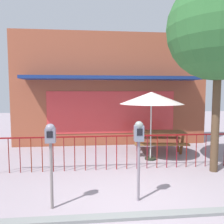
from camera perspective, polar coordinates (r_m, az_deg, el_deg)
The scene contains 9 objects.
ground at distance 4.74m, azimuth 6.06°, elevation -22.13°, with size 40.00×40.00×0.00m, color gray.
pub_storefront at distance 9.23m, azimuth -0.20°, elevation 5.83°, with size 7.94×1.42×4.57m.
patio_fence_front at distance 6.30m, azimuth 2.52°, elevation -8.69°, with size 6.69×0.04×0.97m.
picnic_table_left at distance 8.14m, azimuth 11.88°, elevation -6.01°, with size 1.95×1.56×0.79m.
patio_umbrella at distance 7.15m, azimuth 10.01°, elevation 3.48°, with size 2.01×2.01×2.17m.
parking_meter_near at distance 4.25m, azimuth -15.41°, elevation -7.76°, with size 0.18×0.17×1.60m.
parking_meter_far at distance 4.43m, azimuth 6.87°, elevation -7.03°, with size 0.18×0.17×1.60m.
street_tree at distance 6.78m, azimuth 25.74°, elevation 18.64°, with size 2.71×2.71×5.18m.
curb_edge at distance 4.31m, azimuth 7.52°, elevation -25.07°, with size 11.11×0.20×0.11m, color slate.
Camera 1 is at (-0.87, -4.12, 2.16)m, focal length 35.79 mm.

